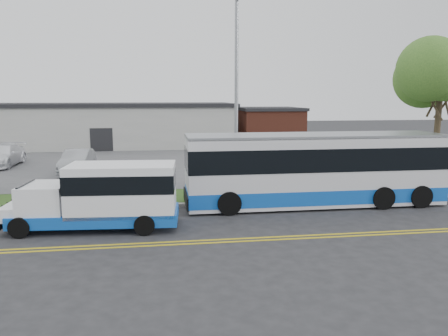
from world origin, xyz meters
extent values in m
plane|color=#28282B|center=(0.00, 0.00, 0.00)|extent=(140.00, 140.00, 0.00)
cube|color=gold|center=(0.00, -3.85, 0.01)|extent=(70.00, 0.12, 0.01)
cube|color=gold|center=(0.00, -4.15, 0.01)|extent=(70.00, 0.12, 0.01)
cube|color=#9E9B93|center=(0.00, 1.10, 0.07)|extent=(80.00, 0.30, 0.15)
cube|color=#314C19|center=(0.00, 2.90, 0.05)|extent=(80.00, 3.30, 0.10)
cube|color=#4C4C4F|center=(0.00, 17.00, 0.05)|extent=(80.00, 25.00, 0.10)
cube|color=#9E9E99|center=(-6.00, 27.00, 2.00)|extent=(25.00, 10.00, 4.00)
cube|color=black|center=(-6.00, 27.00, 4.17)|extent=(25.40, 10.40, 0.35)
cube|color=black|center=(-6.00, 22.05, 1.10)|extent=(2.00, 0.15, 2.20)
cube|color=brown|center=(10.50, 26.00, 1.80)|extent=(6.00, 7.00, 3.60)
cube|color=black|center=(10.50, 26.00, 3.75)|extent=(6.30, 7.30, 0.30)
cylinder|color=#33281C|center=(14.00, 3.00, 2.48)|extent=(0.32, 0.32, 4.76)
ellipsoid|color=#386523|center=(14.00, 3.00, 6.22)|extent=(5.20, 5.20, 4.42)
cylinder|color=gray|center=(3.00, 2.80, 4.85)|extent=(0.18, 0.18, 9.50)
cube|color=#1050B7|center=(-3.20, -1.82, 0.50)|extent=(6.28, 2.52, 0.45)
cube|color=white|center=(-2.21, -1.89, 1.54)|extent=(4.12, 2.36, 1.90)
cube|color=black|center=(-2.21, -1.89, 1.85)|extent=(4.14, 2.40, 0.68)
cube|color=white|center=(-5.09, -1.68, 1.22)|extent=(1.76, 2.06, 1.08)
cube|color=black|center=(-5.77, -1.63, 1.40)|extent=(0.22, 1.72, 0.81)
cube|color=white|center=(-6.09, -1.61, 0.77)|extent=(1.04, 1.91, 0.50)
cube|color=black|center=(-6.49, -1.58, 0.50)|extent=(0.27, 1.86, 0.45)
sphere|color=#FFD88C|center=(-6.49, -0.90, 0.72)|extent=(0.19, 0.19, 0.18)
cylinder|color=black|center=(-5.80, -2.61, 0.38)|extent=(0.78, 0.31, 0.76)
cylinder|color=black|center=(-5.65, -0.66, 0.38)|extent=(0.78, 0.31, 0.76)
cylinder|color=black|center=(-1.38, -2.93, 0.38)|extent=(0.78, 0.31, 0.76)
cylinder|color=black|center=(-1.24, -0.99, 0.38)|extent=(0.78, 0.31, 0.76)
cube|color=silver|center=(6.30, 0.60, 1.67)|extent=(11.82, 2.70, 3.12)
cube|color=#1050B7|center=(6.30, 0.60, 0.59)|extent=(11.85, 2.73, 0.64)
cube|color=black|center=(6.30, 0.60, 2.26)|extent=(11.87, 2.75, 1.02)
cube|color=black|center=(0.44, 0.61, 2.04)|extent=(0.11, 2.47, 1.72)
cube|color=black|center=(0.37, 0.61, 0.48)|extent=(0.13, 2.69, 0.54)
cube|color=gray|center=(6.30, 0.60, 3.25)|extent=(11.82, 2.70, 0.13)
cylinder|color=black|center=(2.10, -0.66, 0.52)|extent=(1.03, 0.35, 1.03)
cylinder|color=black|center=(2.11, 1.87, 0.52)|extent=(1.03, 0.35, 1.03)
cylinder|color=black|center=(9.09, -0.67, 0.52)|extent=(1.03, 0.35, 1.03)
cylinder|color=black|center=(9.09, 1.86, 0.52)|extent=(1.03, 0.35, 1.03)
cylinder|color=black|center=(10.92, -0.67, 0.52)|extent=(1.03, 0.35, 1.03)
cylinder|color=black|center=(10.92, 1.86, 0.52)|extent=(1.03, 0.35, 1.03)
imported|color=black|center=(-4.09, 3.20, 0.98)|extent=(0.68, 0.48, 1.75)
imported|color=#A2A5A9|center=(-6.12, 10.68, 0.85)|extent=(1.79, 4.63, 1.50)
imported|color=white|center=(-11.93, 14.28, 0.86)|extent=(2.27, 5.27, 1.51)
sphere|color=white|center=(-4.39, 2.95, 0.26)|extent=(0.32, 0.32, 0.32)
sphere|color=white|center=(-3.79, 3.45, 0.26)|extent=(0.32, 0.32, 0.32)
camera|label=1|loc=(-0.74, -18.53, 5.00)|focal=35.00mm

